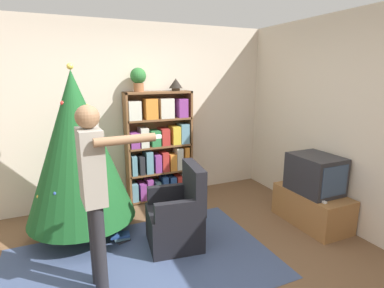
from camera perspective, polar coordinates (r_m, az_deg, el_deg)
The scene contains 14 objects.
ground_plane at distance 3.10m, azimuth -3.90°, elevation -24.13°, with size 14.00×14.00×0.00m, color brown.
wall_back at distance 4.50m, azimuth -13.24°, elevation 5.46°, with size 8.00×0.10×2.60m.
wall_right at distance 3.97m, azimuth 29.46°, elevation 3.10°, with size 0.10×8.00×2.60m.
area_rug at distance 3.31m, azimuth -9.54°, elevation -21.45°, with size 2.67×1.68×0.01m.
bookshelf at distance 4.51m, azimuth -6.20°, elevation -0.89°, with size 0.99×0.27×1.63m.
tv_stand at distance 4.20m, azimuth 21.83°, elevation -11.12°, with size 0.51×0.93×0.43m.
television at distance 4.04m, azimuth 22.41°, elevation -5.29°, with size 0.48×0.60×0.47m.
game_remote at distance 3.84m, azimuth 23.49°, elevation -9.93°, with size 0.04×0.12×0.02m.
christmas_tree at distance 3.61m, azimuth -21.01°, elevation -0.65°, with size 1.22×1.22×1.99m.
armchair at distance 3.43m, azimuth -2.75°, elevation -13.81°, with size 0.64×0.63×0.92m.
standing_person at distance 2.63m, azimuth -18.16°, elevation -7.51°, with size 0.65×0.47×1.65m.
potted_plant at distance 4.30m, azimuth -10.20°, elevation 12.29°, with size 0.22×0.22×0.33m.
table_lamp at distance 4.47m, azimuth -3.12°, elevation 11.37°, with size 0.20×0.20×0.18m.
book_pile_near_tree at distance 3.70m, azimuth -13.34°, elevation -16.87°, with size 0.23×0.19×0.09m.
Camera 1 is at (-0.82, -2.33, 1.88)m, focal length 28.00 mm.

